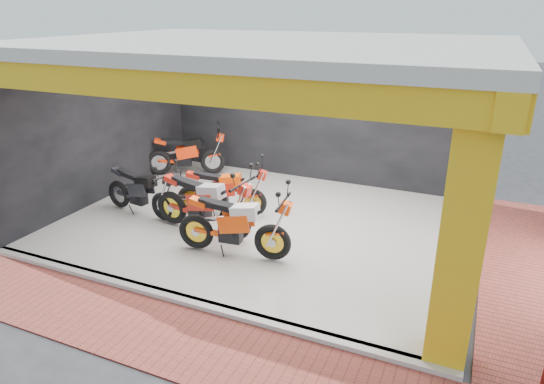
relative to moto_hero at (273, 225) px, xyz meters
The scene contains 16 objects.
ground 1.24m from the moto_hero, 142.03° to the right, with size 80.00×80.00×0.00m, color #2D2D30.
showroom_floor 1.76m from the moto_hero, 118.22° to the left, with size 8.00×6.00×0.10m, color silver.
showroom_ceiling 3.24m from the moto_hero, 118.22° to the left, with size 8.40×6.40×0.20m, color beige.
back_wall 4.67m from the moto_hero, 99.52° to the left, with size 8.20×0.20×3.50m, color black.
left_wall 5.15m from the moto_hero, 163.82° to the left, with size 0.20×6.20×3.50m, color black.
corner_column 3.42m from the moto_hero, 24.12° to the right, with size 0.50×0.50×3.50m, color gold.
header_beam_front 3.08m from the moto_hero, 115.44° to the right, with size 8.40×0.30×0.40m, color gold.
header_beam_right 4.34m from the moto_hero, 23.49° to the left, with size 0.30×6.40×0.40m, color gold.
floor_kerb 1.92m from the moto_hero, 115.16° to the right, with size 8.00×0.20×0.10m, color silver.
paver_front 2.62m from the moto_hero, 107.56° to the right, with size 9.00×1.40×0.03m, color #9B3A32.
paver_right 4.35m from the moto_hero, 19.22° to the left, with size 1.40×7.00×0.03m, color #9B3A32.
moto_hero is the anchor object (origin of this frame).
moto_row_a 1.06m from the moto_hero, 155.65° to the left, with size 2.31×0.85×1.41m, color red, non-canonical shape.
moto_row_b 2.79m from the moto_hero, 167.14° to the left, with size 2.02×0.75×1.24m, color black, non-canonical shape.
moto_row_c 1.94m from the moto_hero, 126.29° to the left, with size 2.04×0.75×1.24m, color red, non-canonical shape.
moto_row_d 4.95m from the moto_hero, 132.31° to the left, with size 2.15×0.80×1.31m, color #FF330A, non-canonical shape.
Camera 1 is at (3.77, -6.25, 4.24)m, focal length 32.00 mm.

